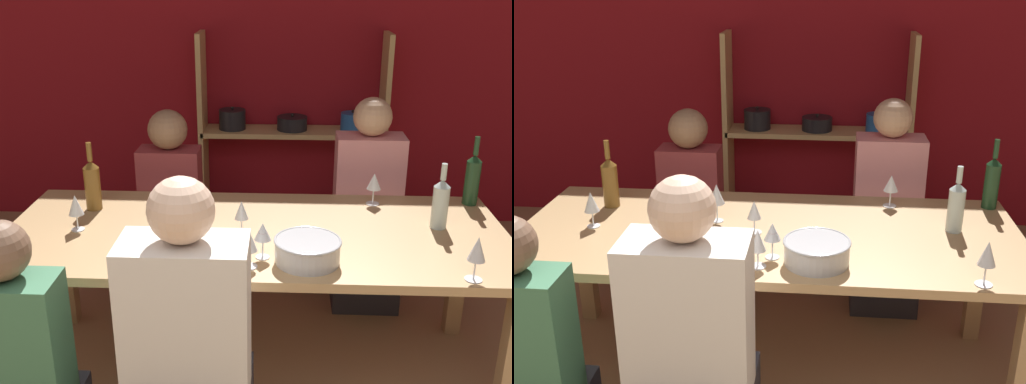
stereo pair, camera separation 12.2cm
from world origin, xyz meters
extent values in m
cube|color=maroon|center=(0.00, 3.83, 1.35)|extent=(8.80, 0.06, 2.70)
cube|color=tan|center=(-0.36, 3.63, 0.73)|extent=(0.04, 0.30, 1.47)
cube|color=tan|center=(0.96, 3.63, 0.73)|extent=(0.04, 0.30, 1.47)
cube|color=tan|center=(0.30, 3.63, 0.02)|extent=(1.32, 0.30, 0.04)
cylinder|color=black|center=(-0.14, 3.63, 0.10)|extent=(0.19, 0.19, 0.14)
sphere|color=black|center=(-0.14, 3.63, 0.18)|extent=(0.02, 0.02, 0.02)
cylinder|color=#E0561E|center=(0.30, 3.63, 0.09)|extent=(0.18, 0.18, 0.11)
sphere|color=black|center=(0.30, 3.63, 0.16)|extent=(0.02, 0.02, 0.02)
cylinder|color=#338447|center=(0.74, 3.63, 0.11)|extent=(0.19, 0.19, 0.14)
sphere|color=black|center=(0.74, 3.63, 0.19)|extent=(0.02, 0.02, 0.02)
cube|color=tan|center=(0.30, 3.63, 0.75)|extent=(1.32, 0.30, 0.04)
cylinder|color=black|center=(-0.14, 3.63, 0.84)|extent=(0.20, 0.20, 0.14)
sphere|color=black|center=(-0.14, 3.63, 0.93)|extent=(0.02, 0.02, 0.02)
cylinder|color=black|center=(0.30, 3.63, 0.82)|extent=(0.22, 0.22, 0.10)
sphere|color=black|center=(0.30, 3.63, 0.88)|extent=(0.02, 0.02, 0.02)
cylinder|color=#235BAD|center=(0.74, 3.63, 0.84)|extent=(0.17, 0.17, 0.13)
sphere|color=black|center=(0.74, 3.63, 0.91)|extent=(0.02, 0.02, 0.02)
cube|color=tan|center=(0.12, 1.82, 0.74)|extent=(2.29, 0.97, 0.04)
cube|color=tan|center=(-0.94, 1.42, 0.36)|extent=(0.08, 0.08, 0.72)
cube|color=tan|center=(1.19, 1.42, 0.36)|extent=(0.08, 0.08, 0.72)
cube|color=tan|center=(-0.94, 2.22, 0.36)|extent=(0.08, 0.08, 0.72)
cube|color=tan|center=(1.19, 2.22, 0.36)|extent=(0.08, 0.08, 0.72)
cylinder|color=#B7BABC|center=(0.35, 1.52, 0.81)|extent=(0.26, 0.26, 0.10)
torus|color=#B7BABC|center=(0.35, 1.52, 0.86)|extent=(0.28, 0.28, 0.01)
cylinder|color=brown|center=(-0.69, 2.04, 0.87)|extent=(0.08, 0.08, 0.21)
cone|color=brown|center=(-0.69, 2.04, 0.99)|extent=(0.08, 0.08, 0.04)
cylinder|color=brown|center=(-0.69, 2.04, 1.06)|extent=(0.03, 0.03, 0.09)
cylinder|color=#B2C6C1|center=(0.96, 1.90, 0.86)|extent=(0.07, 0.07, 0.20)
cone|color=#B2C6C1|center=(0.96, 1.90, 0.98)|extent=(0.07, 0.07, 0.03)
cylinder|color=#B2C6C1|center=(0.96, 1.90, 1.03)|extent=(0.03, 0.03, 0.08)
cylinder|color=#19381E|center=(1.19, 2.21, 0.88)|extent=(0.07, 0.07, 0.23)
cone|color=#19381E|center=(1.19, 2.21, 1.00)|extent=(0.07, 0.07, 0.03)
cylinder|color=#19381E|center=(1.19, 2.21, 1.07)|extent=(0.03, 0.03, 0.09)
cylinder|color=white|center=(0.70, 2.18, 0.77)|extent=(0.07, 0.07, 0.00)
cylinder|color=white|center=(0.70, 2.18, 0.81)|extent=(0.01, 0.01, 0.08)
cone|color=white|center=(0.70, 2.18, 0.89)|extent=(0.07, 0.07, 0.08)
cylinder|color=white|center=(0.06, 1.79, 0.77)|extent=(0.07, 0.07, 0.00)
cylinder|color=white|center=(0.06, 1.79, 0.80)|extent=(0.01, 0.01, 0.07)
cone|color=white|center=(0.06, 1.79, 0.88)|extent=(0.06, 0.06, 0.08)
cylinder|color=maroon|center=(0.06, 1.79, 0.85)|extent=(0.03, 0.03, 0.03)
cylinder|color=white|center=(-0.69, 1.79, 0.77)|extent=(0.06, 0.06, 0.00)
cylinder|color=white|center=(-0.69, 1.79, 0.80)|extent=(0.01, 0.01, 0.07)
cone|color=white|center=(-0.69, 1.79, 0.89)|extent=(0.07, 0.07, 0.09)
cylinder|color=beige|center=(-0.69, 1.79, 0.86)|extent=(0.04, 0.04, 0.04)
cylinder|color=white|center=(0.98, 1.40, 0.77)|extent=(0.07, 0.07, 0.00)
cylinder|color=white|center=(0.98, 1.40, 0.81)|extent=(0.01, 0.01, 0.08)
cone|color=white|center=(0.98, 1.40, 0.90)|extent=(0.07, 0.07, 0.10)
cylinder|color=white|center=(0.12, 1.46, 0.77)|extent=(0.07, 0.07, 0.00)
cylinder|color=white|center=(0.12, 1.46, 0.80)|extent=(0.01, 0.01, 0.07)
cone|color=white|center=(0.12, 1.46, 0.88)|extent=(0.07, 0.07, 0.09)
cylinder|color=white|center=(-0.13, 1.91, 0.77)|extent=(0.06, 0.06, 0.00)
cylinder|color=white|center=(-0.13, 1.91, 0.81)|extent=(0.01, 0.01, 0.09)
cone|color=white|center=(-0.13, 1.91, 0.90)|extent=(0.07, 0.07, 0.10)
cylinder|color=beige|center=(-0.13, 1.91, 0.88)|extent=(0.04, 0.04, 0.04)
cylinder|color=white|center=(0.17, 1.55, 0.77)|extent=(0.06, 0.06, 0.00)
cylinder|color=white|center=(0.17, 1.55, 0.81)|extent=(0.01, 0.01, 0.08)
cone|color=white|center=(0.17, 1.55, 0.88)|extent=(0.07, 0.07, 0.07)
cylinder|color=maroon|center=(0.17, 1.55, 0.86)|extent=(0.04, 0.04, 0.03)
cube|color=#3D7551|center=(-0.67, 1.03, 0.66)|extent=(0.35, 0.19, 0.52)
cube|color=#2D2D38|center=(-0.41, 2.60, 0.23)|extent=(0.36, 0.44, 0.45)
cube|color=#99383D|center=(-0.41, 2.60, 0.68)|extent=(0.36, 0.20, 0.46)
sphere|color=#9E7556|center=(-0.41, 2.60, 1.03)|extent=(0.23, 0.23, 0.23)
cube|color=silver|center=(-0.07, 1.04, 0.77)|extent=(0.42, 0.23, 0.59)
sphere|color=beige|center=(-0.07, 1.04, 1.18)|extent=(0.22, 0.22, 0.22)
cube|color=#2D2D38|center=(0.73, 2.59, 0.22)|extent=(0.38, 0.48, 0.44)
cube|color=pink|center=(0.73, 2.59, 0.72)|extent=(0.38, 0.21, 0.57)
sphere|color=tan|center=(0.73, 2.59, 1.12)|extent=(0.22, 0.22, 0.22)
camera|label=1|loc=(0.25, -0.67, 1.88)|focal=42.00mm
camera|label=2|loc=(0.37, -0.66, 1.88)|focal=42.00mm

